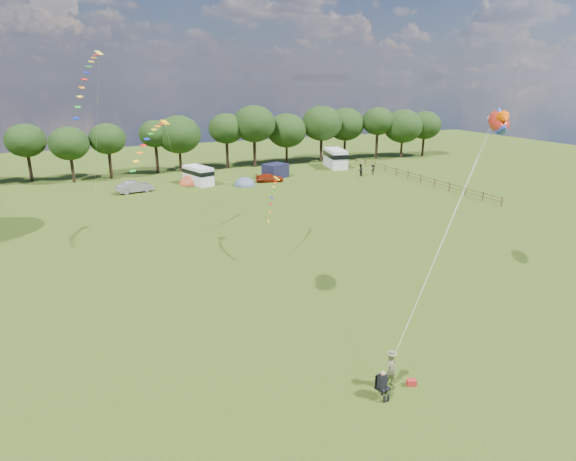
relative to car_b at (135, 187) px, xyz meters
name	(u,v)px	position (x,y,z in m)	size (l,w,h in m)	color
ground_plane	(341,330)	(6.94, -42.93, -0.77)	(180.00, 180.00, 0.00)	black
tree_line	(202,131)	(12.25, 12.06, 5.58)	(102.98, 10.98, 10.27)	black
fence	(414,176)	(38.94, -8.43, -0.07)	(0.12, 33.12, 1.20)	#472D19
car_b	(135,187)	(0.00, 0.00, 0.00)	(1.62, 4.34, 1.53)	gray
car_c	(270,178)	(18.92, -0.66, -0.18)	(1.65, 3.92, 1.18)	maroon
campervan_c	(198,175)	(8.96, 1.81, 0.61)	(3.65, 5.65, 2.56)	white
campervan_d	(335,158)	(33.58, 6.08, 0.88)	(3.94, 6.68, 3.06)	silver
tent_orange	(190,184)	(7.88, 2.42, -0.75)	(3.15, 3.45, 2.46)	#E0572E
tent_greyblue	(245,185)	(14.76, -1.57, -0.74)	(3.04, 3.33, 2.26)	#4A596F
awning_navy	(275,171)	(20.94, 2.04, 0.27)	(3.32, 2.70, 2.08)	#191833
kite_flyer	(391,370)	(6.46, -48.72, 0.12)	(0.65, 0.43, 1.78)	#61623E
camp_chair	(382,381)	(5.56, -49.27, 0.09)	(0.70, 0.70, 1.44)	#99999E
kite_bag	(411,382)	(7.44, -49.13, -0.61)	(0.45, 0.30, 0.32)	#A72020
fish_kite	(500,122)	(18.28, -42.37, 11.16)	(2.69, 3.42, 1.87)	red
streamer_kite_a	(89,73)	(-4.63, -17.18, 14.19)	(3.38, 5.61, 5.78)	yellow
streamer_kite_b	(152,137)	(-0.25, -21.37, 8.84)	(4.39, 4.76, 3.84)	#F3AB05
streamer_kite_c	(273,192)	(8.66, -27.85, 4.47)	(3.08, 4.98, 2.80)	yellow
walker_a	(360,170)	(33.30, -2.38, 0.19)	(0.93, 0.58, 1.92)	black
walker_b	(373,170)	(35.71, -2.21, 0.05)	(1.06, 0.49, 1.64)	black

